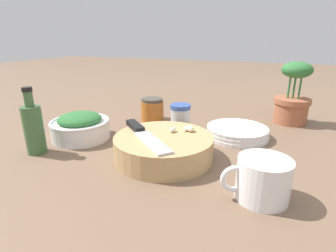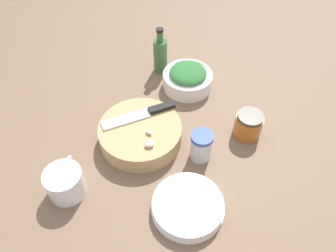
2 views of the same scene
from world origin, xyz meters
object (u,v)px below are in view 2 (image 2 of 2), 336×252
object	(u,v)px
garlic_cloves	(150,141)
herb_bowl	(188,78)
spice_jar	(201,146)
honey_jar	(248,125)
oil_bottle	(160,55)
chef_knife	(144,114)
plate_stack	(188,206)
coffee_mug	(65,182)
cutting_board	(141,134)

from	to	relation	value
garlic_cloves	herb_bowl	distance (m)	0.30
spice_jar	honey_jar	distance (m)	0.16
herb_bowl	oil_bottle	size ratio (longest dim) A/B	0.99
chef_knife	plate_stack	xyz separation A→B (m)	(0.18, 0.22, -0.04)
garlic_cloves	coffee_mug	bearing A→B (deg)	-35.55
chef_knife	oil_bottle	world-z (taller)	oil_bottle
cutting_board	garlic_cloves	bearing A→B (deg)	53.92
chef_knife	coffee_mug	distance (m)	0.28
garlic_cloves	chef_knife	bearing A→B (deg)	-142.58
chef_knife	garlic_cloves	distance (m)	0.10
honey_jar	oil_bottle	world-z (taller)	oil_bottle
plate_stack	oil_bottle	distance (m)	0.53
coffee_mug	spice_jar	bearing A→B (deg)	133.51
herb_bowl	spice_jar	xyz separation A→B (m)	(0.24, 0.14, 0.01)
herb_bowl	honey_jar	bearing A→B (deg)	64.95
cutting_board	honey_jar	bearing A→B (deg)	120.55
plate_stack	garlic_cloves	bearing A→B (deg)	-123.64
herb_bowl	plate_stack	bearing A→B (deg)	23.69
chef_knife	herb_bowl	bearing A→B (deg)	-59.45
herb_bowl	plate_stack	size ratio (longest dim) A/B	0.92
plate_stack	coffee_mug	bearing A→B (deg)	-73.91
cutting_board	garlic_cloves	distance (m)	0.07
cutting_board	coffee_mug	bearing A→B (deg)	-20.76
garlic_cloves	oil_bottle	size ratio (longest dim) A/B	0.36
honey_jar	oil_bottle	bearing A→B (deg)	-112.79
garlic_cloves	honey_jar	size ratio (longest dim) A/B	0.74
garlic_cloves	spice_jar	distance (m)	0.14
plate_stack	cutting_board	bearing A→B (deg)	-124.24
chef_knife	plate_stack	world-z (taller)	chef_knife
spice_jar	oil_bottle	distance (m)	0.38
honey_jar	oil_bottle	distance (m)	0.38
coffee_mug	honey_jar	distance (m)	0.51
cutting_board	plate_stack	size ratio (longest dim) A/B	1.31
chef_knife	coffee_mug	xyz separation A→B (m)	(0.27, -0.07, -0.02)
coffee_mug	plate_stack	distance (m)	0.30
herb_bowl	honey_jar	world-z (taller)	same
cutting_board	garlic_cloves	size ratio (longest dim) A/B	3.97
plate_stack	honey_jar	distance (m)	0.30
coffee_mug	honey_jar	xyz separation A→B (m)	(-0.38, 0.35, -0.00)
spice_jar	plate_stack	distance (m)	0.17
herb_bowl	honey_jar	size ratio (longest dim) A/B	2.07
chef_knife	honey_jar	world-z (taller)	honey_jar
chef_knife	plate_stack	distance (m)	0.29
herb_bowl	garlic_cloves	bearing A→B (deg)	4.06
plate_stack	herb_bowl	bearing A→B (deg)	-156.31
plate_stack	oil_bottle	world-z (taller)	oil_bottle
spice_jar	plate_stack	world-z (taller)	spice_jar
chef_knife	oil_bottle	distance (m)	0.27
garlic_cloves	coffee_mug	distance (m)	0.23
chef_knife	spice_jar	distance (m)	0.19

